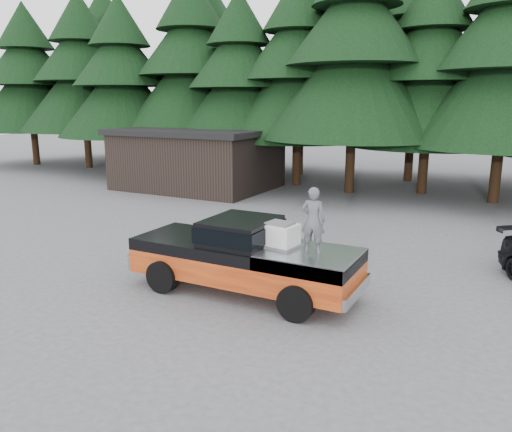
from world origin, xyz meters
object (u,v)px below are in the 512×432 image
at_px(pickup_truck, 244,267).
at_px(man_on_bed, 313,220).
at_px(air_compressor, 280,236).
at_px(utility_building, 198,158).

bearing_deg(pickup_truck, man_on_bed, -1.18).
relative_size(pickup_truck, air_compressor, 7.54).
bearing_deg(utility_building, air_compressor, -49.04).
xyz_separation_m(man_on_bed, utility_building, (-11.79, 12.66, -0.44)).
distance_m(pickup_truck, air_compressor, 1.35).
bearing_deg(man_on_bed, pickup_truck, -9.58).
xyz_separation_m(air_compressor, man_on_bed, (0.87, -0.08, 0.51)).
bearing_deg(utility_building, man_on_bed, -47.03).
bearing_deg(man_on_bed, air_compressor, -13.68).
height_order(pickup_truck, utility_building, utility_building).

